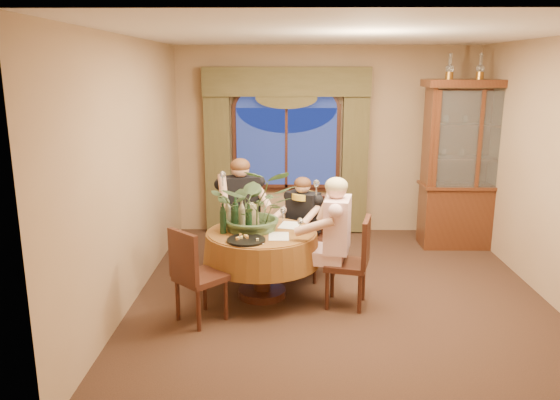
{
  "coord_description": "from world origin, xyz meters",
  "views": [
    {
      "loc": [
        -0.59,
        -5.73,
        2.47
      ],
      "look_at": [
        -0.66,
        -0.07,
        1.1
      ],
      "focal_mm": 35.0,
      "sensor_mm": 36.0,
      "label": 1
    }
  ],
  "objects_px": {
    "stoneware_vase": "(253,216)",
    "centerpiece_plant": "(255,176)",
    "dining_table": "(262,264)",
    "wine_bottle_1": "(242,215)",
    "person_back": "(240,215)",
    "wine_bottle_0": "(236,212)",
    "chair_back_right": "(314,238)",
    "wine_bottle_2": "(223,218)",
    "china_cabinet": "(472,165)",
    "oil_lamp_left": "(450,66)",
    "person_scarf": "(303,225)",
    "olive_bowl": "(263,230)",
    "chair_front_left": "(201,275)",
    "oil_lamp_center": "(480,66)",
    "person_pink": "(337,241)",
    "wine_bottle_4": "(234,217)",
    "wine_bottle_3": "(228,214)",
    "chair_back": "(243,233)",
    "oil_lamp_right": "(511,66)",
    "wine_bottle_5": "(249,218)",
    "chair_right": "(346,262)"
  },
  "relations": [
    {
      "from": "dining_table",
      "to": "olive_bowl",
      "type": "xyz_separation_m",
      "value": [
        0.01,
        -0.02,
        0.4
      ]
    },
    {
      "from": "oil_lamp_center",
      "to": "wine_bottle_3",
      "type": "height_order",
      "value": "oil_lamp_center"
    },
    {
      "from": "chair_front_left",
      "to": "wine_bottle_1",
      "type": "bearing_deg",
      "value": 104.72
    },
    {
      "from": "chair_back",
      "to": "wine_bottle_3",
      "type": "bearing_deg",
      "value": 63.22
    },
    {
      "from": "wine_bottle_1",
      "to": "person_back",
      "type": "bearing_deg",
      "value": 96.14
    },
    {
      "from": "oil_lamp_center",
      "to": "wine_bottle_1",
      "type": "distance_m",
      "value": 3.87
    },
    {
      "from": "oil_lamp_left",
      "to": "wine_bottle_2",
      "type": "bearing_deg",
      "value": -146.31
    },
    {
      "from": "chair_back_right",
      "to": "chair_front_left",
      "type": "height_order",
      "value": "same"
    },
    {
      "from": "chair_front_left",
      "to": "wine_bottle_2",
      "type": "distance_m",
      "value": 0.71
    },
    {
      "from": "oil_lamp_left",
      "to": "stoneware_vase",
      "type": "xyz_separation_m",
      "value": [
        -2.54,
        -1.71,
        -1.6
      ]
    },
    {
      "from": "olive_bowl",
      "to": "centerpiece_plant",
      "type": "bearing_deg",
      "value": 127.71
    },
    {
      "from": "person_scarf",
      "to": "wine_bottle_1",
      "type": "distance_m",
      "value": 1.02
    },
    {
      "from": "wine_bottle_1",
      "to": "wine_bottle_4",
      "type": "bearing_deg",
      "value": -133.47
    },
    {
      "from": "stoneware_vase",
      "to": "wine_bottle_4",
      "type": "distance_m",
      "value": 0.24
    },
    {
      "from": "dining_table",
      "to": "oil_lamp_left",
      "type": "distance_m",
      "value": 3.71
    },
    {
      "from": "oil_lamp_right",
      "to": "wine_bottle_0",
      "type": "relative_size",
      "value": 1.03
    },
    {
      "from": "oil_lamp_center",
      "to": "wine_bottle_1",
      "type": "bearing_deg",
      "value": -149.87
    },
    {
      "from": "stoneware_vase",
      "to": "centerpiece_plant",
      "type": "relative_size",
      "value": 0.28
    },
    {
      "from": "olive_bowl",
      "to": "wine_bottle_3",
      "type": "bearing_deg",
      "value": 164.07
    },
    {
      "from": "china_cabinet",
      "to": "olive_bowl",
      "type": "bearing_deg",
      "value": -146.97
    },
    {
      "from": "wine_bottle_0",
      "to": "chair_back_right",
      "type": "bearing_deg",
      "value": 24.46
    },
    {
      "from": "dining_table",
      "to": "oil_lamp_center",
      "type": "bearing_deg",
      "value": 32.68
    },
    {
      "from": "oil_lamp_left",
      "to": "olive_bowl",
      "type": "bearing_deg",
      "value": -142.81
    },
    {
      "from": "dining_table",
      "to": "chair_right",
      "type": "relative_size",
      "value": 1.34
    },
    {
      "from": "dining_table",
      "to": "oil_lamp_left",
      "type": "xyz_separation_m",
      "value": [
        2.43,
        1.82,
        2.12
      ]
    },
    {
      "from": "chair_back_right",
      "to": "person_scarf",
      "type": "bearing_deg",
      "value": 0.07
    },
    {
      "from": "stoneware_vase",
      "to": "oil_lamp_left",
      "type": "bearing_deg",
      "value": 33.94
    },
    {
      "from": "stoneware_vase",
      "to": "wine_bottle_2",
      "type": "height_order",
      "value": "wine_bottle_2"
    },
    {
      "from": "person_back",
      "to": "wine_bottle_0",
      "type": "relative_size",
      "value": 4.31
    },
    {
      "from": "centerpiece_plant",
      "to": "wine_bottle_3",
      "type": "relative_size",
      "value": 3.07
    },
    {
      "from": "olive_bowl",
      "to": "wine_bottle_1",
      "type": "height_order",
      "value": "wine_bottle_1"
    },
    {
      "from": "china_cabinet",
      "to": "oil_lamp_left",
      "type": "distance_m",
      "value": 1.39
    },
    {
      "from": "oil_lamp_center",
      "to": "person_pink",
      "type": "relative_size",
      "value": 0.25
    },
    {
      "from": "person_back",
      "to": "chair_front_left",
      "type": "bearing_deg",
      "value": 59.06
    },
    {
      "from": "person_scarf",
      "to": "wine_bottle_0",
      "type": "relative_size",
      "value": 3.67
    },
    {
      "from": "wine_bottle_5",
      "to": "chair_right",
      "type": "bearing_deg",
      "value": -8.18
    },
    {
      "from": "person_pink",
      "to": "centerpiece_plant",
      "type": "xyz_separation_m",
      "value": [
        -0.88,
        0.26,
        0.65
      ]
    },
    {
      "from": "wine_bottle_0",
      "to": "chair_front_left",
      "type": "bearing_deg",
      "value": -109.08
    },
    {
      "from": "china_cabinet",
      "to": "centerpiece_plant",
      "type": "height_order",
      "value": "china_cabinet"
    },
    {
      "from": "wine_bottle_4",
      "to": "wine_bottle_5",
      "type": "bearing_deg",
      "value": -14.92
    },
    {
      "from": "person_scarf",
      "to": "stoneware_vase",
      "type": "distance_m",
      "value": 0.89
    },
    {
      "from": "oil_lamp_left",
      "to": "wine_bottle_5",
      "type": "bearing_deg",
      "value": -143.58
    },
    {
      "from": "dining_table",
      "to": "stoneware_vase",
      "type": "distance_m",
      "value": 0.54
    },
    {
      "from": "person_pink",
      "to": "wine_bottle_0",
      "type": "relative_size",
      "value": 4.19
    },
    {
      "from": "oil_lamp_right",
      "to": "wine_bottle_4",
      "type": "xyz_separation_m",
      "value": [
        -3.53,
        -1.85,
        -1.58
      ]
    },
    {
      "from": "oil_lamp_right",
      "to": "chair_right",
      "type": "height_order",
      "value": "oil_lamp_right"
    },
    {
      "from": "oil_lamp_right",
      "to": "chair_front_left",
      "type": "distance_m",
      "value": 4.95
    },
    {
      "from": "dining_table",
      "to": "centerpiece_plant",
      "type": "height_order",
      "value": "centerpiece_plant"
    },
    {
      "from": "wine_bottle_5",
      "to": "wine_bottle_1",
      "type": "bearing_deg",
      "value": 125.01
    },
    {
      "from": "person_pink",
      "to": "person_back",
      "type": "height_order",
      "value": "person_back"
    }
  ]
}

